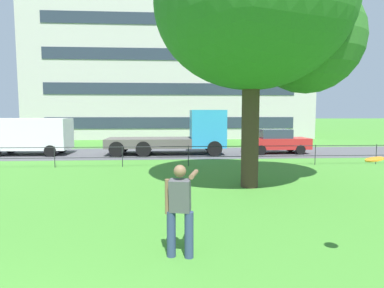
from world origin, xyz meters
TOP-DOWN VIEW (x-y plane):
  - street_strip at (0.00, 18.59)m, footprint 80.00×6.00m
  - park_fence at (-0.00, 13.35)m, footprint 31.59×0.04m
  - tree_large_lawn at (5.36, 8.76)m, footprint 7.47×6.84m
  - person_thrower at (2.48, 3.51)m, footprint 0.64×0.74m
  - frisbee at (5.55, 2.84)m, footprint 0.31×0.31m
  - panel_van_center at (-6.44, 18.22)m, footprint 5.03×2.17m
  - flatbed_truck_left at (3.13, 18.01)m, footprint 7.31×2.44m
  - car_red_far_right at (9.01, 18.01)m, footprint 4.02×1.86m
  - apartment_building_background at (2.42, 36.72)m, footprint 28.73×15.52m

SIDE VIEW (x-z plane):
  - street_strip at x=0.00m, z-range 0.00..0.01m
  - park_fence at x=0.00m, z-range 0.16..1.16m
  - car_red_far_right at x=9.01m, z-range 0.01..1.55m
  - person_thrower at x=2.48m, z-range 0.07..1.73m
  - flatbed_truck_left at x=3.13m, z-range -0.16..2.59m
  - panel_van_center at x=-6.44m, z-range 0.15..2.39m
  - frisbee at x=5.55m, z-range 1.78..1.87m
  - tree_large_lawn at x=5.36m, z-range 1.56..10.59m
  - apartment_building_background at x=2.42m, z-range 0.00..19.86m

